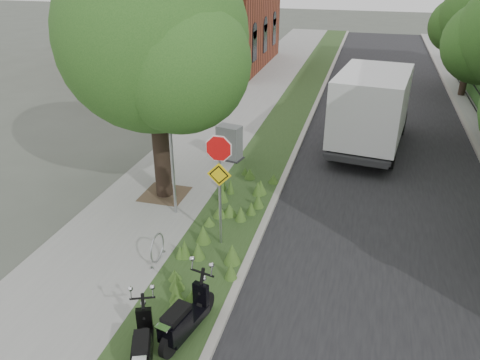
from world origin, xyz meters
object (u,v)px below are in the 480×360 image
object	(u,v)px
sign_assembly	(219,169)
scooter_far	(182,324)
box_truck	(372,106)
scooter_near	(143,351)
utility_cabinet	(229,143)

from	to	relation	value
sign_assembly	scooter_far	size ratio (longest dim) A/B	1.75
box_truck	scooter_near	bearing A→B (deg)	-106.50
scooter_near	box_truck	xyz separation A→B (m)	(3.77, 12.73, 1.28)
scooter_near	sign_assembly	bearing A→B (deg)	88.20
scooter_far	box_truck	world-z (taller)	box_truck
box_truck	utility_cabinet	distance (m)	5.85
sign_assembly	box_truck	xyz separation A→B (m)	(3.63, 8.36, -0.54)
sign_assembly	utility_cabinet	xyz separation A→B (m)	(-1.40, 5.57, -1.58)
sign_assembly	scooter_far	world-z (taller)	sign_assembly
scooter_near	scooter_far	world-z (taller)	scooter_far
sign_assembly	box_truck	distance (m)	9.13
scooter_far	box_truck	distance (m)	12.43
scooter_far	utility_cabinet	size ratio (longest dim) A/B	1.41
scooter_near	scooter_far	distance (m)	0.93
sign_assembly	utility_cabinet	size ratio (longest dim) A/B	2.47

